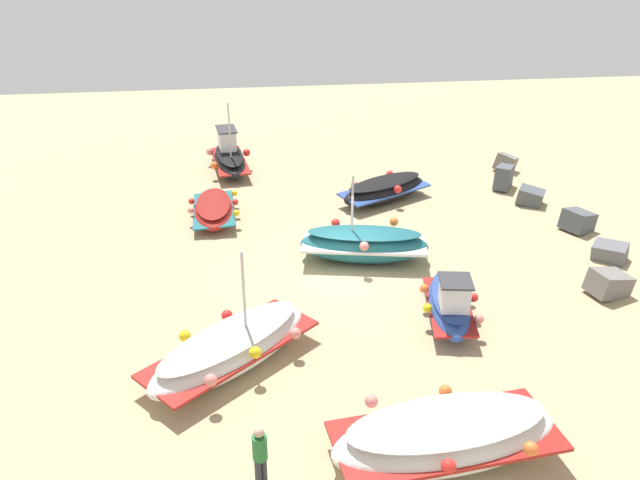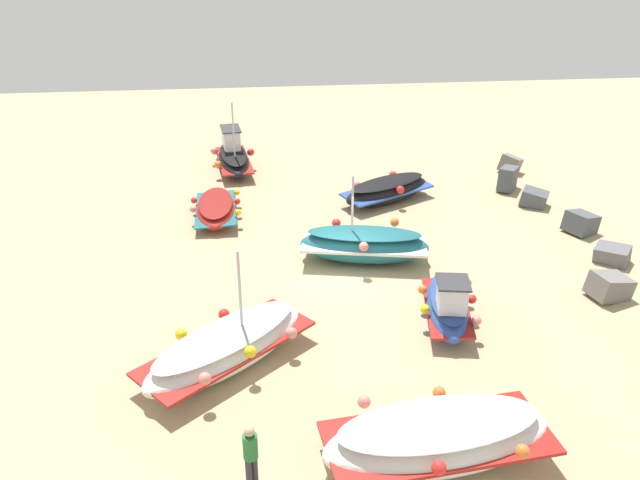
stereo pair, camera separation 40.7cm
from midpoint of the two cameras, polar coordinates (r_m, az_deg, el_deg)
name	(u,v)px [view 1 (the left image)]	position (r m, az deg, el deg)	size (l,w,h in m)	color
ground_plane	(346,273)	(23.15, 1.78, -2.89)	(56.06, 56.06, 0.00)	tan
fishing_boat_0	(446,436)	(15.90, 9.99, -16.24)	(2.75, 5.56, 1.19)	white
fishing_boat_1	(364,244)	(23.77, 3.31, -0.34)	(2.75, 4.87, 3.30)	#1E6670
fishing_boat_2	(231,348)	(18.58, -8.29, -9.18)	(4.80, 5.23, 3.34)	white
fishing_boat_3	(214,209)	(27.54, -9.52, 2.61)	(3.85, 2.08, 0.83)	maroon
fishing_boat_4	(385,190)	(28.90, 5.16, 4.33)	(3.32, 4.48, 1.05)	black
fishing_boat_5	(229,158)	(32.74, -8.15, 7.01)	(4.50, 2.16, 3.53)	black
fishing_boat_6	(450,304)	(20.62, 10.51, -5.42)	(3.77, 1.96, 1.81)	#2D4C9E
person_walking	(260,454)	(14.85, -5.99, -17.81)	(0.32, 0.32, 1.68)	#2D2D38
breakwater_rocks	(612,266)	(24.81, 23.34, -2.03)	(20.07, 2.84, 1.30)	slate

